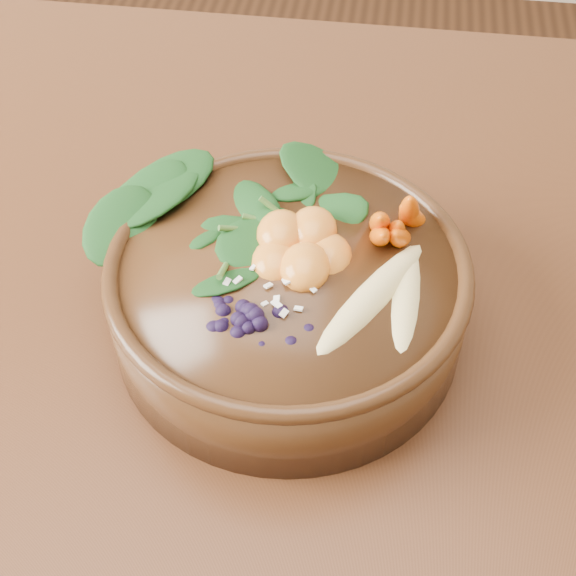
# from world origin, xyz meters

# --- Properties ---
(dining_table) EXTENTS (1.60, 0.90, 0.75)m
(dining_table) POSITION_xyz_m (0.00, 0.00, 0.66)
(dining_table) COLOR #331C0C
(dining_table) RESTS_ON ground
(stoneware_bowl) EXTENTS (0.32, 0.32, 0.07)m
(stoneware_bowl) POSITION_xyz_m (0.16, -0.00, 0.78)
(stoneware_bowl) COLOR #442814
(stoneware_bowl) RESTS_ON dining_table
(kale_heap) EXTENTS (0.21, 0.19, 0.04)m
(kale_heap) POSITION_xyz_m (0.14, 0.06, 0.84)
(kale_heap) COLOR #164017
(kale_heap) RESTS_ON stoneware_bowl
(carrot_cluster) EXTENTS (0.07, 0.07, 0.07)m
(carrot_cluster) POSITION_xyz_m (0.22, 0.05, 0.85)
(carrot_cluster) COLOR #DF5B03
(carrot_cluster) RESTS_ON stoneware_bowl
(banana_halves) EXTENTS (0.09, 0.13, 0.02)m
(banana_halves) POSITION_xyz_m (0.23, -0.02, 0.83)
(banana_halves) COLOR #E0CC84
(banana_halves) RESTS_ON stoneware_bowl
(mandarin_cluster) EXTENTS (0.10, 0.10, 0.03)m
(mandarin_cluster) POSITION_xyz_m (0.16, 0.01, 0.83)
(mandarin_cluster) COLOR orange
(mandarin_cluster) RESTS_ON stoneware_bowl
(blueberry_pile) EXTENTS (0.14, 0.12, 0.04)m
(blueberry_pile) POSITION_xyz_m (0.14, -0.05, 0.84)
(blueberry_pile) COLOR black
(blueberry_pile) RESTS_ON stoneware_bowl
(coconut_flakes) EXTENTS (0.10, 0.08, 0.01)m
(coconut_flakes) POSITION_xyz_m (0.15, -0.02, 0.82)
(coconut_flakes) COLOR white
(coconut_flakes) RESTS_ON stoneware_bowl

